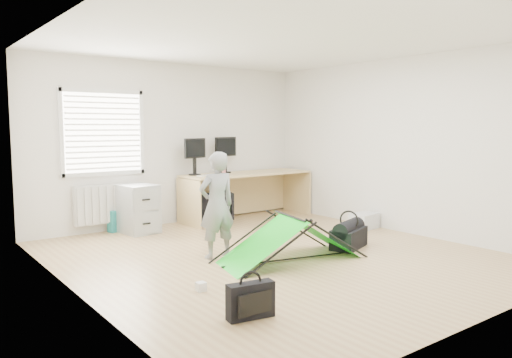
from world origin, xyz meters
TOP-DOWN VIEW (x-y plane):
  - ground at (0.00, 0.00)m, footprint 5.50×5.50m
  - back_wall at (0.00, 2.75)m, footprint 5.00×0.02m
  - window at (-1.20, 2.71)m, footprint 1.20×0.06m
  - radiator at (-1.20, 2.67)m, footprint 1.00×0.12m
  - desk at (1.24, 2.32)m, footprint 2.43×0.81m
  - filing_cabinet at (-0.83, 2.38)m, footprint 0.56×0.70m
  - monitor_left at (0.28, 2.49)m, footprint 0.49×0.24m
  - monitor_right at (0.92, 2.54)m, footprint 0.50×0.20m
  - keyboard at (0.40, 2.28)m, footprint 0.43×0.28m
  - thermos at (0.77, 2.34)m, footprint 0.09×0.09m
  - office_chair at (0.57, 2.38)m, footprint 0.74×0.75m
  - person at (-0.65, 0.34)m, footprint 0.50×0.34m
  - kite at (-0.01, -0.30)m, footprint 1.92×1.18m
  - storage_crate at (2.23, 0.45)m, footprint 0.48×0.36m
  - tote_bag at (-1.05, 2.64)m, footprint 0.31×0.21m
  - laptop_bag at (-1.50, -1.51)m, footprint 0.43×0.20m
  - white_box at (-1.47, -0.64)m, footprint 0.09×0.09m
  - duffel_bag at (1.05, -0.30)m, footprint 0.68×0.51m

SIDE VIEW (x-z plane):
  - ground at x=0.00m, z-range 0.00..0.00m
  - white_box at x=-1.47m, z-range 0.00..0.09m
  - storage_crate at x=2.23m, z-range 0.00..0.25m
  - duffel_bag at x=1.05m, z-range 0.00..0.27m
  - laptop_bag at x=-1.50m, z-range 0.00..0.31m
  - tote_bag at x=-1.05m, z-range 0.00..0.34m
  - office_chair at x=0.57m, z-range 0.00..0.54m
  - kite at x=-0.01m, z-range 0.00..0.55m
  - filing_cabinet at x=-0.83m, z-range 0.00..0.75m
  - desk at x=1.24m, z-range 0.00..0.82m
  - radiator at x=-1.20m, z-range 0.15..0.75m
  - person at x=-0.65m, z-range 0.00..1.34m
  - keyboard at x=0.40m, z-range 0.82..0.84m
  - thermos at x=0.77m, z-range 0.82..1.07m
  - monitor_left at x=0.28m, z-range 0.82..1.28m
  - monitor_right at x=0.92m, z-range 0.82..1.29m
  - back_wall at x=0.00m, z-range 0.00..2.70m
  - window at x=-1.20m, z-range 0.95..2.15m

